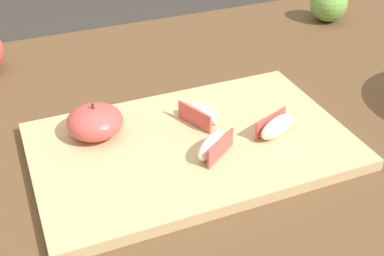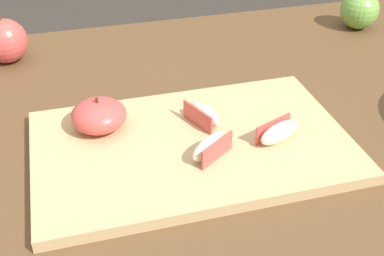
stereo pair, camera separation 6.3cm
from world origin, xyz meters
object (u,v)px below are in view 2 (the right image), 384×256
at_px(apple_wedge_near_knife, 211,147).
at_px(apple_wedge_back, 279,132).
at_px(cutting_board, 192,146).
at_px(whole_apple_pink_lady, 5,41).
at_px(apple_wedge_middle, 203,115).
at_px(whole_apple_granny_green, 360,10).
at_px(apple_half_skin_up, 99,115).

relative_size(apple_wedge_near_knife, apple_wedge_back, 0.96).
bearing_deg(cutting_board, whole_apple_pink_lady, 125.06).
xyz_separation_m(apple_wedge_middle, whole_apple_granny_green, (0.39, 0.26, 0.01)).
bearing_deg(apple_wedge_back, cutting_board, 164.51).
height_order(whole_apple_pink_lady, whole_apple_granny_green, whole_apple_pink_lady).
xyz_separation_m(apple_wedge_middle, whole_apple_pink_lady, (-0.26, 0.30, 0.01)).
height_order(cutting_board, whole_apple_granny_green, whole_apple_granny_green).
distance_m(cutting_board, apple_half_skin_up, 0.13).
relative_size(apple_wedge_back, whole_apple_granny_green, 0.80).
height_order(apple_half_skin_up, apple_wedge_middle, apple_half_skin_up).
xyz_separation_m(whole_apple_pink_lady, whole_apple_granny_green, (0.65, -0.03, -0.00)).
xyz_separation_m(apple_wedge_back, whole_apple_pink_lady, (-0.34, 0.36, 0.01)).
distance_m(apple_half_skin_up, whole_apple_pink_lady, 0.30).
height_order(apple_wedge_middle, whole_apple_granny_green, whole_apple_granny_green).
relative_size(apple_half_skin_up, whole_apple_granny_green, 0.90).
distance_m(apple_wedge_near_knife, apple_wedge_back, 0.09).
relative_size(apple_half_skin_up, apple_wedge_near_knife, 1.17).
xyz_separation_m(apple_half_skin_up, apple_wedge_near_knife, (0.12, -0.10, -0.01)).
bearing_deg(cutting_board, apple_half_skin_up, 150.87).
height_order(cutting_board, apple_half_skin_up, apple_half_skin_up).
relative_size(apple_wedge_near_knife, whole_apple_granny_green, 0.77).
relative_size(apple_wedge_middle, whole_apple_pink_lady, 0.78).
bearing_deg(apple_wedge_middle, cutting_board, -125.78).
distance_m(apple_wedge_near_knife, apple_wedge_middle, 0.07).
distance_m(cutting_board, whole_apple_granny_green, 0.51).
relative_size(apple_wedge_near_knife, apple_wedge_middle, 0.96).
height_order(cutting_board, whole_apple_pink_lady, whole_apple_pink_lady).
height_order(apple_half_skin_up, whole_apple_granny_green, whole_apple_granny_green).
bearing_deg(cutting_board, whole_apple_granny_green, 35.85).
bearing_deg(apple_wedge_back, apple_half_skin_up, 157.23).
bearing_deg(whole_apple_granny_green, whole_apple_pink_lady, 177.25).
bearing_deg(whole_apple_pink_lady, apple_wedge_middle, -48.85).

